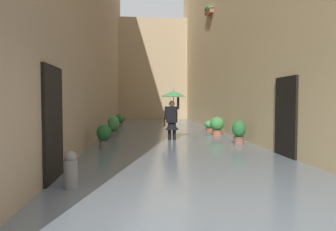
% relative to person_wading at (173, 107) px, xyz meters
% --- Properties ---
extents(ground_plane, '(60.00, 60.00, 0.00)m').
position_rel_person_wading_xyz_m(ground_plane, '(0.11, -2.67, -1.36)').
color(ground_plane, slate).
extents(flood_water, '(6.13, 26.34, 0.15)m').
position_rel_person_wading_xyz_m(flood_water, '(0.11, -2.67, -1.28)').
color(flood_water, slate).
rests_on(flood_water, ground_plane).
extents(building_facade_left, '(2.04, 24.34, 11.48)m').
position_rel_person_wading_xyz_m(building_facade_left, '(-3.45, -2.66, 4.38)').
color(building_facade_left, tan).
rests_on(building_facade_left, ground_plane).
extents(building_facade_far, '(8.93, 1.80, 8.08)m').
position_rel_person_wading_xyz_m(building_facade_far, '(0.11, -13.73, 2.68)').
color(building_facade_far, tan).
rests_on(building_facade_far, ground_plane).
extents(person_wading, '(0.91, 0.91, 2.03)m').
position_rel_person_wading_xyz_m(person_wading, '(0.00, 0.00, 0.00)').
color(person_wading, '#2D2319').
rests_on(person_wading, ground_plane).
extents(potted_plant_mid_right, '(0.44, 0.44, 0.87)m').
position_rel_person_wading_xyz_m(potted_plant_mid_right, '(2.27, 1.86, -0.85)').
color(potted_plant_mid_right, '#66605B').
rests_on(potted_plant_mid_right, ground_plane).
extents(potted_plant_near_left, '(0.58, 0.58, 0.92)m').
position_rel_person_wading_xyz_m(potted_plant_near_left, '(-2.01, -1.33, -0.83)').
color(potted_plant_near_left, '#9E563D').
rests_on(potted_plant_near_left, ground_plane).
extents(potted_plant_mid_left, '(0.54, 0.54, 0.65)m').
position_rel_person_wading_xyz_m(potted_plant_mid_left, '(-2.16, -3.24, -1.00)').
color(potted_plant_mid_left, brown).
rests_on(potted_plant_mid_left, ground_plane).
extents(potted_plant_near_right, '(0.59, 0.59, 0.83)m').
position_rel_person_wading_xyz_m(potted_plant_near_right, '(2.37, -6.94, -0.87)').
color(potted_plant_near_right, '#66605B').
rests_on(potted_plant_near_right, ground_plane).
extents(potted_plant_far_left, '(0.45, 0.45, 0.94)m').
position_rel_person_wading_xyz_m(potted_plant_far_left, '(-2.06, 1.35, -0.83)').
color(potted_plant_far_left, brown).
rests_on(potted_plant_far_left, ground_plane).
extents(potted_plant_far_right, '(0.47, 0.47, 0.99)m').
position_rel_person_wading_xyz_m(potted_plant_far_right, '(2.24, -1.15, -0.84)').
color(potted_plant_far_right, '#66605B').
rests_on(potted_plant_far_right, ground_plane).
extents(mooring_bollard, '(0.23, 0.23, 0.77)m').
position_rel_person_wading_xyz_m(mooring_bollard, '(2.33, 6.04, -0.98)').
color(mooring_bollard, slate).
rests_on(mooring_bollard, ground_plane).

